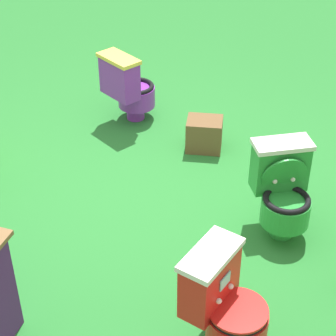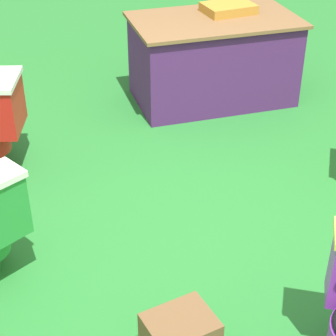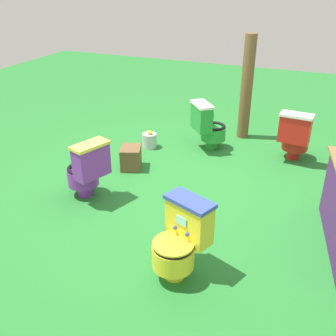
% 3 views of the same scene
% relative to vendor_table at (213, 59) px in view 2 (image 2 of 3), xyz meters
% --- Properties ---
extents(ground, '(14.00, 14.00, 0.00)m').
position_rel_vendor_table_xyz_m(ground, '(-0.54, -2.06, -0.39)').
color(ground, '#26752D').
extents(vendor_table, '(1.59, 1.10, 0.85)m').
position_rel_vendor_table_xyz_m(vendor_table, '(0.00, 0.00, 0.00)').
color(vendor_table, '#4C2360').
rests_on(vendor_table, ground).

